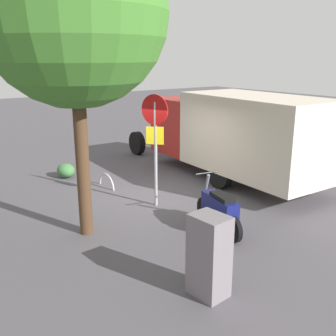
{
  "coord_description": "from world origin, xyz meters",
  "views": [
    {
      "loc": [
        -8.43,
        5.68,
        3.75
      ],
      "look_at": [
        -0.37,
        -0.18,
        0.91
      ],
      "focal_mm": 41.97,
      "sensor_mm": 36.0,
      "label": 1
    }
  ],
  "objects": [
    {
      "name": "stop_sign",
      "position": [
        -0.46,
        0.29,
        1.91
      ],
      "size": [
        0.71,
        0.33,
        2.87
      ],
      "color": "#9E9EA3",
      "rests_on": "ground"
    },
    {
      "name": "ground_plane",
      "position": [
        0.0,
        0.0,
        0.0
      ],
      "size": [
        60.0,
        60.0,
        0.0
      ],
      "primitive_type": "plane",
      "color": "#4B474D"
    },
    {
      "name": "motorcycle",
      "position": [
        -2.57,
        0.04,
        0.52
      ],
      "size": [
        1.79,
        0.68,
        1.2
      ],
      "rotation": [
        0.0,
        0.0,
        -0.21
      ],
      "color": "black",
      "rests_on": "ground"
    },
    {
      "name": "utility_cabinet",
      "position": [
        -4.26,
        1.84,
        0.69
      ],
      "size": [
        0.64,
        0.52,
        1.38
      ],
      "primitive_type": "cube",
      "rotation": [
        0.0,
        0.0,
        0.09
      ],
      "color": "slate",
      "rests_on": "ground"
    },
    {
      "name": "shrub_near_sign",
      "position": [
        3.28,
        1.23,
        0.23
      ],
      "size": [
        0.66,
        0.54,
        0.45
      ],
      "primitive_type": "ellipsoid",
      "color": "#3D723C",
      "rests_on": "ground"
    },
    {
      "name": "street_tree",
      "position": [
        -0.93,
        2.46,
        4.55
      ],
      "size": [
        3.67,
        3.67,
        6.41
      ],
      "color": "#47301E",
      "rests_on": "ground"
    },
    {
      "name": "box_truck_near",
      "position": [
        0.19,
        -3.02,
        1.53
      ],
      "size": [
        8.15,
        2.52,
        2.68
      ],
      "rotation": [
        0.0,
        0.0,
        -0.04
      ],
      "color": "black",
      "rests_on": "ground"
    },
    {
      "name": "bike_rack_hoop",
      "position": [
        1.63,
        0.63,
        0.0
      ],
      "size": [
        0.85,
        0.08,
        0.85
      ],
      "primitive_type": "torus",
      "rotation": [
        1.57,
        0.0,
        0.04
      ],
      "color": "#B7B7BC",
      "rests_on": "ground"
    }
  ]
}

